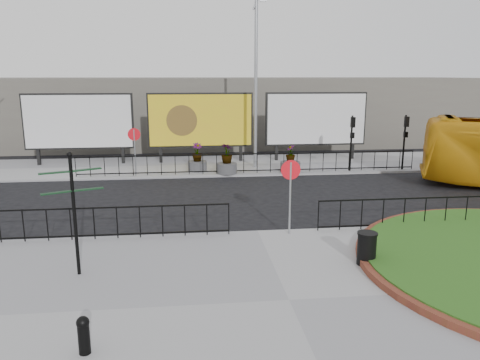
{
  "coord_description": "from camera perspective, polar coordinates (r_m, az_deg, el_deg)",
  "views": [
    {
      "loc": [
        -2.26,
        -14.85,
        5.28
      ],
      "look_at": [
        -0.47,
        1.14,
        1.63
      ],
      "focal_mm": 35.0,
      "sensor_mm": 36.0,
      "label": 1
    }
  ],
  "objects": [
    {
      "name": "ground",
      "position": [
        15.92,
        2.15,
        -6.58
      ],
      "size": [
        90.0,
        90.0,
        0.0
      ],
      "primitive_type": "plane",
      "color": "black",
      "rests_on": "ground"
    },
    {
      "name": "pavement_near",
      "position": [
        11.37,
        6.0,
        -14.6
      ],
      "size": [
        30.0,
        10.0,
        0.12
      ],
      "primitive_type": "cube",
      "color": "gray",
      "rests_on": "ground"
    },
    {
      "name": "pavement_far",
      "position": [
        27.44,
        -1.54,
        1.82
      ],
      "size": [
        44.0,
        6.0,
        0.12
      ],
      "primitive_type": "cube",
      "color": "gray",
      "rests_on": "ground"
    },
    {
      "name": "railing_near_left",
      "position": [
        15.71,
        -19.93,
        -5.06
      ],
      "size": [
        10.0,
        0.1,
        1.1
      ],
      "primitive_type": null,
      "color": "black",
      "rests_on": "pavement_near"
    },
    {
      "name": "railing_near_right",
      "position": [
        17.59,
        23.8,
        -3.51
      ],
      "size": [
        9.0,
        0.1,
        1.1
      ],
      "primitive_type": null,
      "color": "black",
      "rests_on": "pavement_near"
    },
    {
      "name": "railing_far",
      "position": [
        24.8,
        1.28,
        2.08
      ],
      "size": [
        18.0,
        0.1,
        1.1
      ],
      "primitive_type": null,
      "color": "black",
      "rests_on": "pavement_far"
    },
    {
      "name": "speed_sign_far",
      "position": [
        24.64,
        -12.75,
        4.63
      ],
      "size": [
        0.64,
        0.07,
        2.47
      ],
      "color": "gray",
      "rests_on": "pavement_far"
    },
    {
      "name": "speed_sign_near",
      "position": [
        15.19,
        6.17,
        -0.07
      ],
      "size": [
        0.64,
        0.07,
        2.47
      ],
      "color": "gray",
      "rests_on": "pavement_near"
    },
    {
      "name": "billboard_left",
      "position": [
        28.64,
        -19.08,
        6.73
      ],
      "size": [
        6.2,
        0.31,
        4.1
      ],
      "color": "black",
      "rests_on": "pavement_far"
    },
    {
      "name": "billboard_mid",
      "position": [
        27.96,
        -4.83,
        7.24
      ],
      "size": [
        6.2,
        0.31,
        4.1
      ],
      "color": "black",
      "rests_on": "pavement_far"
    },
    {
      "name": "billboard_right",
      "position": [
        29.0,
        9.24,
        7.32
      ],
      "size": [
        6.2,
        0.31,
        4.1
      ],
      "color": "black",
      "rests_on": "pavement_far"
    },
    {
      "name": "lamp_post",
      "position": [
        26.12,
        1.95,
        11.79
      ],
      "size": [
        0.74,
        0.18,
        9.23
      ],
      "color": "gray",
      "rests_on": "pavement_far"
    },
    {
      "name": "signal_pole_a",
      "position": [
        25.92,
        13.48,
        5.39
      ],
      "size": [
        0.22,
        0.26,
        3.0
      ],
      "color": "black",
      "rests_on": "pavement_far"
    },
    {
      "name": "signal_pole_b",
      "position": [
        27.08,
        19.49,
        5.32
      ],
      "size": [
        0.22,
        0.26,
        3.0
      ],
      "color": "black",
      "rests_on": "pavement_far"
    },
    {
      "name": "building_backdrop",
      "position": [
        37.02,
        -2.9,
        8.47
      ],
      "size": [
        40.0,
        10.0,
        5.0
      ],
      "primitive_type": "cube",
      "color": "#5A574E",
      "rests_on": "ground"
    },
    {
      "name": "fingerpost_sign",
      "position": [
        12.67,
        -19.64,
        -2.54
      ],
      "size": [
        1.49,
        0.8,
        3.27
      ],
      "rotation": [
        0.0,
        0.0,
        0.34
      ],
      "color": "black",
      "rests_on": "pavement_near"
    },
    {
      "name": "bollard",
      "position": [
        9.67,
        -18.53,
        -17.3
      ],
      "size": [
        0.25,
        0.25,
        0.76
      ],
      "color": "black",
      "rests_on": "pavement_near"
    },
    {
      "name": "litter_bin",
      "position": [
        13.49,
        15.18,
        -8.03
      ],
      "size": [
        0.56,
        0.56,
        0.92
      ],
      "color": "black",
      "rests_on": "pavement_near"
    },
    {
      "name": "planter_a",
      "position": [
        25.54,
        -5.22,
        2.32
      ],
      "size": [
        1.02,
        1.02,
        1.53
      ],
      "color": "#4C4C4F",
      "rests_on": "pavement_far"
    },
    {
      "name": "planter_b",
      "position": [
        24.76,
        -1.61,
        2.11
      ],
      "size": [
        1.06,
        1.06,
        1.61
      ],
      "color": "#4C4C4F",
      "rests_on": "pavement_far"
    },
    {
      "name": "planter_c",
      "position": [
        25.28,
        6.15,
        2.05
      ],
      "size": [
        1.07,
        1.07,
        1.47
      ],
      "color": "#4C4C4F",
      "rests_on": "pavement_far"
    }
  ]
}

